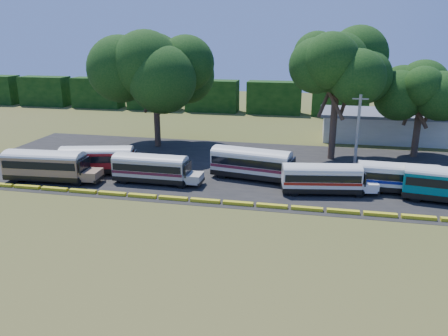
% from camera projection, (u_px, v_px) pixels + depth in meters
% --- Properties ---
extents(ground, '(160.00, 160.00, 0.00)m').
position_uv_depth(ground, '(219.00, 208.00, 37.96)').
color(ground, '#46541C').
rests_on(ground, ground).
extents(asphalt_strip, '(64.00, 24.00, 0.02)m').
position_uv_depth(asphalt_strip, '(251.00, 169.00, 48.98)').
color(asphalt_strip, black).
rests_on(asphalt_strip, ground).
extents(curb, '(53.70, 0.45, 0.30)m').
position_uv_depth(curb, '(221.00, 202.00, 38.85)').
color(curb, gold).
rests_on(curb, ground).
extents(terminal_building, '(19.00, 9.00, 4.00)m').
position_uv_depth(terminal_building, '(388.00, 126.00, 61.87)').
color(terminal_building, silver).
rests_on(terminal_building, ground).
extents(treeline_backdrop, '(130.00, 4.00, 6.00)m').
position_uv_depth(treeline_backdrop, '(274.00, 98.00, 81.96)').
color(treeline_backdrop, black).
rests_on(treeline_backdrop, ground).
extents(bus_beige, '(10.01, 3.07, 3.25)m').
position_uv_depth(bus_beige, '(47.00, 164.00, 44.20)').
color(bus_beige, black).
rests_on(bus_beige, ground).
extents(bus_red, '(9.57, 4.47, 3.06)m').
position_uv_depth(bus_red, '(99.00, 158.00, 46.68)').
color(bus_red, black).
rests_on(bus_red, ground).
extents(bus_cream_west, '(9.11, 2.38, 2.99)m').
position_uv_depth(bus_cream_west, '(152.00, 167.00, 43.77)').
color(bus_cream_west, black).
rests_on(bus_cream_west, ground).
extents(bus_cream_east, '(10.26, 4.16, 3.28)m').
position_uv_depth(bus_cream_east, '(253.00, 162.00, 44.90)').
color(bus_cream_east, black).
rests_on(bus_cream_east, ground).
extents(bus_white_red, '(9.11, 3.59, 2.92)m').
position_uv_depth(bus_white_red, '(323.00, 177.00, 40.87)').
color(bus_white_red, black).
rests_on(bus_white_red, ground).
extents(bus_white_blue, '(8.95, 2.50, 2.92)m').
position_uv_depth(bus_white_blue, '(400.00, 176.00, 41.05)').
color(bus_white_blue, black).
rests_on(bus_white_blue, ground).
extents(tree_west, '(11.86, 11.86, 14.35)m').
position_uv_depth(tree_west, '(155.00, 71.00, 55.95)').
color(tree_west, '#39271C').
rests_on(tree_west, ground).
extents(tree_center, '(9.58, 9.58, 14.75)m').
position_uv_depth(tree_center, '(338.00, 64.00, 49.64)').
color(tree_center, '#39271C').
rests_on(tree_center, ground).
extents(tree_east, '(8.05, 8.05, 11.69)m').
position_uv_depth(tree_east, '(423.00, 86.00, 51.22)').
color(tree_east, '#39271C').
rests_on(tree_east, ground).
extents(utility_pole, '(1.60, 0.30, 8.61)m').
position_uv_depth(utility_pole, '(357.00, 135.00, 45.32)').
color(utility_pole, gray).
rests_on(utility_pole, ground).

